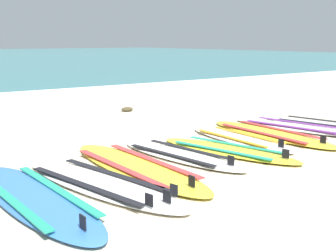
% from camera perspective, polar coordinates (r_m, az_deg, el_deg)
% --- Properties ---
extents(ground_plane, '(80.00, 80.00, 0.00)m').
position_cam_1_polar(ground_plane, '(5.36, 1.12, -4.34)').
color(ground_plane, beige).
extents(wave_foam_strip, '(80.00, 1.09, 0.11)m').
position_cam_1_polar(wave_foam_strip, '(11.55, -19.11, 3.86)').
color(wave_foam_strip, white).
rests_on(wave_foam_strip, ground).
extents(surfboard_1, '(0.81, 2.47, 0.18)m').
position_cam_1_polar(surfboard_1, '(4.14, -17.56, -9.18)').
color(surfboard_1, '#3875CC').
rests_on(surfboard_1, ground).
extents(surfboard_2, '(1.14, 2.42, 0.18)m').
position_cam_1_polar(surfboard_2, '(4.39, -9.17, -7.60)').
color(surfboard_2, white).
rests_on(surfboard_2, ground).
extents(surfboard_3, '(0.78, 2.56, 0.18)m').
position_cam_1_polar(surfboard_3, '(4.90, -4.37, -5.44)').
color(surfboard_3, yellow).
rests_on(surfboard_3, ground).
extents(surfboard_4, '(0.88, 2.07, 0.18)m').
position_cam_1_polar(surfboard_4, '(5.36, 1.67, -3.93)').
color(surfboard_4, silver).
rests_on(surfboard_4, ground).
extents(surfboard_5, '(1.08, 2.12, 0.18)m').
position_cam_1_polar(surfboard_5, '(5.65, 8.06, -3.24)').
color(surfboard_5, yellow).
rests_on(surfboard_5, ground).
extents(surfboard_6, '(0.54, 1.98, 0.18)m').
position_cam_1_polar(surfboard_6, '(6.31, 9.57, -1.73)').
color(surfboard_6, white).
rests_on(surfboard_6, ground).
extents(surfboard_7, '(0.64, 2.42, 0.18)m').
position_cam_1_polar(surfboard_7, '(6.77, 13.59, -0.99)').
color(surfboard_7, yellow).
rests_on(surfboard_7, ground).
extents(surfboard_8, '(1.10, 2.35, 0.18)m').
position_cam_1_polar(surfboard_8, '(7.38, 16.85, -0.14)').
color(surfboard_8, silver).
rests_on(surfboard_8, ground).
extents(surfboard_9, '(1.13, 2.24, 0.18)m').
position_cam_1_polar(surfboard_9, '(7.74, 20.47, 0.16)').
color(surfboard_9, white).
rests_on(surfboard_9, ground).
extents(seaweed_clump_near_shoreline, '(0.25, 0.20, 0.09)m').
position_cam_1_polar(seaweed_clump_near_shoreline, '(8.89, -5.53, 2.27)').
color(seaweed_clump_near_shoreline, '#4C4228').
rests_on(seaweed_clump_near_shoreline, ground).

